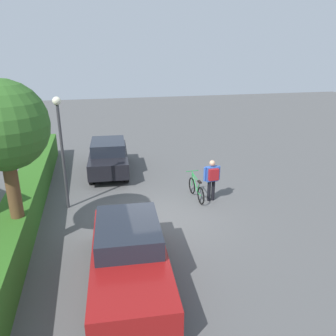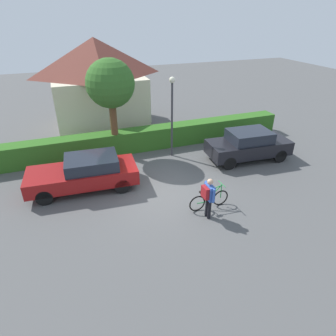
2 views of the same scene
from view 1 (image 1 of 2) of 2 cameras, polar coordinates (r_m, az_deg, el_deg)
ground_plane at (r=11.32m, az=-0.34°, el=-8.75°), size 60.00×60.00×0.00m
hedge_row at (r=11.10m, az=-24.21°, el=-7.96°), size 17.13×0.90×1.13m
parked_car_near at (r=8.35m, az=-6.68°, el=-14.32°), size 4.51×2.05×1.41m
parked_car_far at (r=15.48m, az=-10.17°, el=2.04°), size 4.13×1.95×1.50m
bicycle at (r=12.70m, az=4.86°, el=-3.68°), size 1.64×0.50×0.96m
person_rider at (r=12.35m, az=7.57°, el=-1.51°), size 0.36×0.65×1.59m
street_lamp at (r=11.76m, az=-17.92°, el=4.92°), size 0.28×0.28×3.96m
tree_kerbside at (r=9.17m, az=-26.51°, el=6.18°), size 2.27×2.27×4.77m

